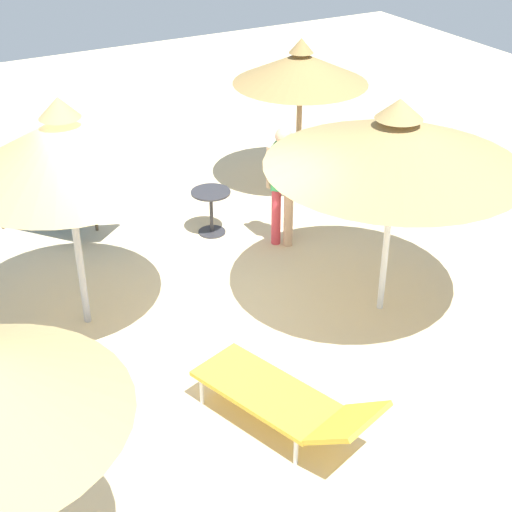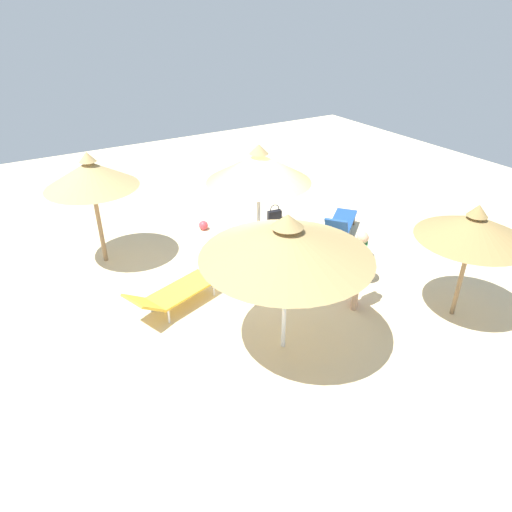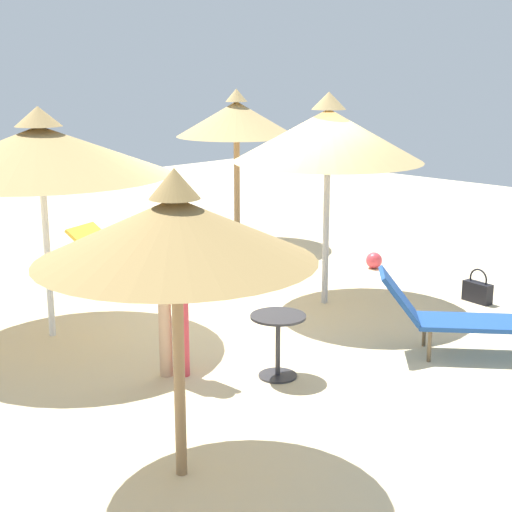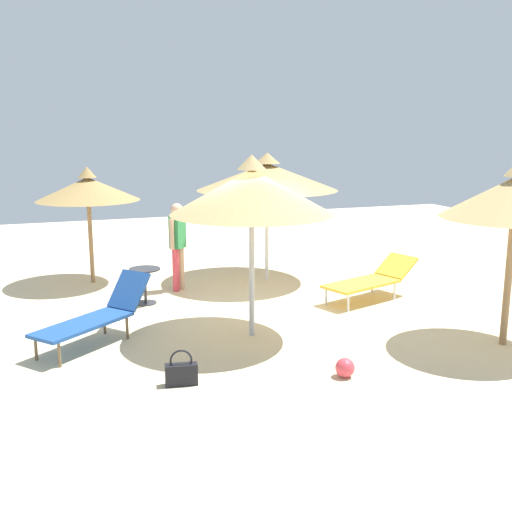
{
  "view_description": "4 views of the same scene",
  "coord_description": "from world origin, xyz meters",
  "px_view_note": "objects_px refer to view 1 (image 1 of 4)",
  "views": [
    {
      "loc": [
        6.88,
        -2.75,
        5.21
      ],
      "look_at": [
        0.15,
        0.96,
        0.69
      ],
      "focal_mm": 52.92,
      "sensor_mm": 36.0,
      "label": 1
    },
    {
      "loc": [
        4.75,
        7.58,
        5.59
      ],
      "look_at": [
        0.24,
        0.17,
        0.68
      ],
      "focal_mm": 32.26,
      "sensor_mm": 36.0,
      "label": 2
    },
    {
      "loc": [
        -6.73,
        6.61,
        3.08
      ],
      "look_at": [
        -0.33,
        0.15,
        0.81
      ],
      "focal_mm": 53.88,
      "sensor_mm": 36.0,
      "label": 3
    },
    {
      "loc": [
        -3.41,
        -9.32,
        3.12
      ],
      "look_at": [
        -0.04,
        0.18,
        0.98
      ],
      "focal_mm": 42.37,
      "sensor_mm": 36.0,
      "label": 4
    }
  ],
  "objects_px": {
    "parasol_umbrella_far_left": "(396,142)",
    "side_table_round": "(211,205)",
    "lounge_chair_near_right": "(286,399)",
    "person_standing_edge": "(283,180)",
    "parasol_umbrella_back": "(301,68)",
    "parasol_umbrella_front": "(64,147)",
    "lounge_chair_near_left": "(62,205)"
  },
  "relations": [
    {
      "from": "person_standing_edge",
      "to": "side_table_round",
      "type": "bearing_deg",
      "value": -137.16
    },
    {
      "from": "person_standing_edge",
      "to": "parasol_umbrella_far_left",
      "type": "bearing_deg",
      "value": 7.31
    },
    {
      "from": "parasol_umbrella_back",
      "to": "parasol_umbrella_far_left",
      "type": "bearing_deg",
      "value": -15.29
    },
    {
      "from": "parasol_umbrella_back",
      "to": "lounge_chair_near_left",
      "type": "xyz_separation_m",
      "value": [
        -0.23,
        -3.76,
        -1.49
      ]
    },
    {
      "from": "parasol_umbrella_back",
      "to": "lounge_chair_near_right",
      "type": "xyz_separation_m",
      "value": [
        4.76,
        -3.05,
        -1.54
      ]
    },
    {
      "from": "parasol_umbrella_front",
      "to": "parasol_umbrella_far_left",
      "type": "bearing_deg",
      "value": 65.77
    },
    {
      "from": "parasol_umbrella_far_left",
      "to": "parasol_umbrella_back",
      "type": "bearing_deg",
      "value": 164.71
    },
    {
      "from": "lounge_chair_near_left",
      "to": "side_table_round",
      "type": "distance_m",
      "value": 2.1
    },
    {
      "from": "lounge_chair_near_left",
      "to": "parasol_umbrella_back",
      "type": "bearing_deg",
      "value": 86.43
    },
    {
      "from": "parasol_umbrella_back",
      "to": "parasol_umbrella_front",
      "type": "distance_m",
      "value": 4.65
    },
    {
      "from": "parasol_umbrella_far_left",
      "to": "lounge_chair_near_right",
      "type": "relative_size",
      "value": 1.39
    },
    {
      "from": "parasol_umbrella_far_left",
      "to": "person_standing_edge",
      "type": "distance_m",
      "value": 2.28
    },
    {
      "from": "lounge_chair_near_right",
      "to": "person_standing_edge",
      "type": "relative_size",
      "value": 1.21
    },
    {
      "from": "parasol_umbrella_far_left",
      "to": "lounge_chair_near_right",
      "type": "height_order",
      "value": "parasol_umbrella_far_left"
    },
    {
      "from": "parasol_umbrella_back",
      "to": "lounge_chair_near_left",
      "type": "relative_size",
      "value": 1.27
    },
    {
      "from": "parasol_umbrella_back",
      "to": "parasol_umbrella_front",
      "type": "height_order",
      "value": "parasol_umbrella_front"
    },
    {
      "from": "parasol_umbrella_back",
      "to": "person_standing_edge",
      "type": "xyz_separation_m",
      "value": [
        1.54,
        -1.2,
        -0.95
      ]
    },
    {
      "from": "lounge_chair_near_right",
      "to": "parasol_umbrella_far_left",
      "type": "bearing_deg",
      "value": 121.28
    },
    {
      "from": "side_table_round",
      "to": "parasol_umbrella_front",
      "type": "bearing_deg",
      "value": -60.77
    },
    {
      "from": "side_table_round",
      "to": "parasol_umbrella_far_left",
      "type": "bearing_deg",
      "value": 19.53
    },
    {
      "from": "side_table_round",
      "to": "lounge_chair_near_left",
      "type": "bearing_deg",
      "value": -118.66
    },
    {
      "from": "parasol_umbrella_far_left",
      "to": "lounge_chair_near_left",
      "type": "distance_m",
      "value": 4.96
    },
    {
      "from": "side_table_round",
      "to": "lounge_chair_near_right",
      "type": "bearing_deg",
      "value": -15.94
    },
    {
      "from": "parasol_umbrella_front",
      "to": "person_standing_edge",
      "type": "relative_size",
      "value": 1.6
    },
    {
      "from": "parasol_umbrella_front",
      "to": "side_table_round",
      "type": "height_order",
      "value": "parasol_umbrella_front"
    },
    {
      "from": "parasol_umbrella_front",
      "to": "person_standing_edge",
      "type": "xyz_separation_m",
      "value": [
        -0.49,
        2.97,
        -1.23
      ]
    },
    {
      "from": "lounge_chair_near_left",
      "to": "parasol_umbrella_front",
      "type": "bearing_deg",
      "value": -10.2
    },
    {
      "from": "lounge_chair_near_right",
      "to": "parasol_umbrella_back",
      "type": "bearing_deg",
      "value": 147.34
    },
    {
      "from": "parasol_umbrella_far_left",
      "to": "person_standing_edge",
      "type": "xyz_separation_m",
      "value": [
        -1.94,
        -0.25,
        -1.17
      ]
    },
    {
      "from": "parasol_umbrella_far_left",
      "to": "side_table_round",
      "type": "relative_size",
      "value": 4.42
    },
    {
      "from": "parasol_umbrella_front",
      "to": "person_standing_edge",
      "type": "bearing_deg",
      "value": 99.45
    },
    {
      "from": "parasol_umbrella_front",
      "to": "person_standing_edge",
      "type": "height_order",
      "value": "parasol_umbrella_front"
    }
  ]
}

